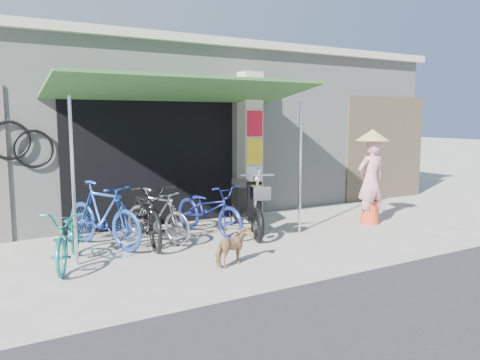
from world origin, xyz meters
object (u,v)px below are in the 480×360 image
bike_black (147,213)px  bike_silver (157,215)px  bike_blue (103,215)px  nun (371,178)px  bike_navy (209,209)px  street_dog (234,247)px  moped (246,203)px  bike_teal (69,237)px

bike_black → bike_silver: 0.18m
bike_blue → bike_black: 0.70m
bike_silver → nun: (4.10, -0.77, 0.46)m
bike_navy → bike_blue: bearing=162.9°
bike_black → bike_navy: bike_black is taller
street_dog → bike_silver: bearing=-8.0°
bike_silver → moped: (1.65, -0.13, 0.07)m
bike_black → nun: 4.36m
moped → bike_black: bearing=-167.9°
bike_blue → bike_silver: (0.87, -0.09, -0.08)m
bike_teal → bike_blue: bike_blue is taller
bike_black → bike_navy: (1.12, -0.01, -0.05)m
bike_teal → bike_blue: bearing=66.7°
bike_navy → nun: bearing=-27.4°
bike_navy → bike_teal: bearing=180.0°
bike_black → bike_silver: bearing=7.2°
bike_navy → street_dog: 1.85m
bike_blue → street_dog: bike_blue is taller
bike_blue → bike_black: bike_blue is taller
moped → nun: bearing=1.8°
bike_teal → bike_navy: 2.55m
bike_teal → bike_blue: (0.65, 0.71, 0.12)m
bike_black → street_dog: size_ratio=3.09×
street_dog → moped: bearing=-58.3°
bike_teal → street_dog: 2.31m
bike_teal → street_dog: size_ratio=2.53×
bike_navy → nun: size_ratio=0.94×
bike_black → moped: bearing=2.2°
bike_silver → bike_blue: bearing=150.6°
bike_teal → bike_black: bearing=44.1°
nun → moped: bearing=-9.7°
bike_silver → bike_teal: bearing=178.8°
nun → bike_silver: bearing=-5.8°
bike_black → bike_teal: bearing=-148.8°
moped → bike_silver: bearing=-168.4°
bike_silver → moped: bearing=-28.4°
bike_teal → bike_silver: bearing=41.7°
bike_blue → nun: bearing=-34.5°
bike_silver → street_dog: bearing=-98.8°
bike_black → bike_navy: 1.12m
bike_navy → nun: nun is taller
bike_silver → bike_navy: size_ratio=0.85×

